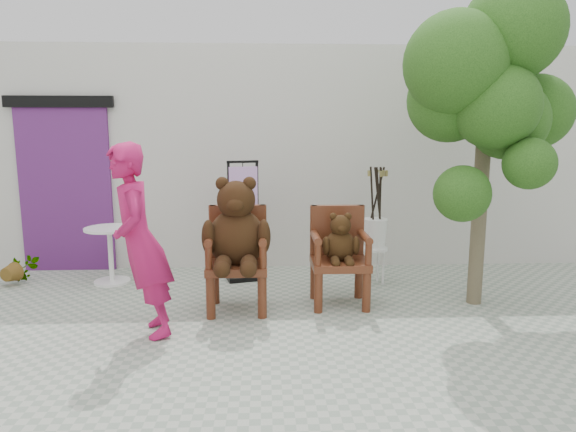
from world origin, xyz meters
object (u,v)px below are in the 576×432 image
at_px(person, 140,242).
at_px(display_stand, 244,234).
at_px(chair_big, 237,237).
at_px(stool_bucket, 375,233).
at_px(cafe_table, 110,248).
at_px(chair_small, 339,248).
at_px(tree, 490,81).

relative_size(person, display_stand, 1.18).
height_order(chair_big, display_stand, display_stand).
relative_size(display_stand, stool_bucket, 1.04).
xyz_separation_m(cafe_table, stool_bucket, (3.27, -0.16, 0.20)).
bearing_deg(cafe_table, chair_small, -18.20).
xyz_separation_m(chair_big, person, (-0.84, -0.64, 0.10)).
distance_m(chair_small, display_stand, 1.46).
bearing_deg(chair_big, cafe_table, 146.98).
distance_m(chair_small, tree, 2.29).
bearing_deg(person, display_stand, 136.83).
xyz_separation_m(chair_small, display_stand, (-1.08, 0.99, -0.04)).
bearing_deg(person, stool_bucket, 104.13).
xyz_separation_m(cafe_table, tree, (4.20, -1.06, 1.94)).
relative_size(person, cafe_table, 2.53).
bearing_deg(chair_big, display_stand, 88.80).
bearing_deg(cafe_table, tree, -14.13).
distance_m(chair_big, person, 1.06).
relative_size(chair_big, tree, 0.43).
bearing_deg(person, chair_big, 109.77).
xyz_separation_m(person, cafe_table, (-0.79, 1.69, -0.45)).
distance_m(person, stool_bucket, 2.93).
relative_size(cafe_table, stool_bucket, 0.48).
bearing_deg(chair_big, chair_small, 8.26).
distance_m(person, display_stand, 2.01).
bearing_deg(display_stand, tree, -39.05).
distance_m(chair_big, display_stand, 1.17).
height_order(display_stand, stool_bucket, display_stand).
bearing_deg(cafe_table, person, -65.06).
relative_size(chair_small, display_stand, 0.70).
relative_size(stool_bucket, tree, 0.44).
height_order(chair_small, tree, tree).
bearing_deg(chair_small, display_stand, 137.33).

